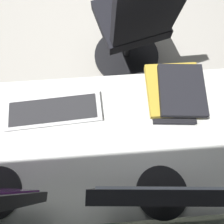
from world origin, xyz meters
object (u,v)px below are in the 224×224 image
Objects in this scene: book_stack_near at (176,91)px; drawer_pedestal at (37,164)px; monitor_primary at (181,194)px; keyboard_main at (53,111)px; office_chair at (134,28)px.

drawer_pedestal is at bearing 16.41° from book_stack_near.
keyboard_main is (0.43, -0.36, -0.24)m from monitor_primary.
office_chair is (-0.03, -1.03, -0.52)m from monitor_primary.
monitor_primary is at bearing 163.20° from drawer_pedestal.
drawer_pedestal is 0.47m from keyboard_main.
book_stack_near is at bearing 97.51° from office_chair.
keyboard_main is at bearing 4.33° from book_stack_near.
monitor_primary is 0.61m from keyboard_main.
monitor_primary is 1.15× the size of keyboard_main.
office_chair reaches higher than keyboard_main.
monitor_primary reaches higher than book_stack_near.
office_chair reaches higher than book_stack_near.
drawer_pedestal is 1.42× the size of monitor_primary.
monitor_primary is 1.69× the size of book_stack_near.
book_stack_near reaches higher than keyboard_main.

